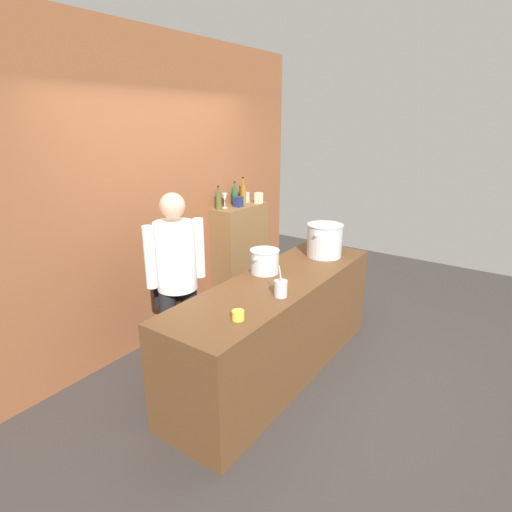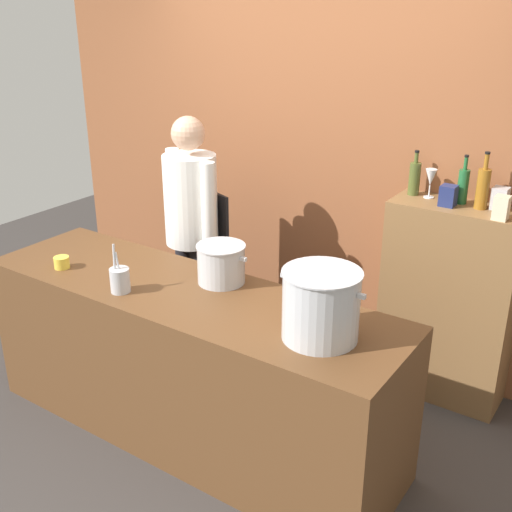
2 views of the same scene
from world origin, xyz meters
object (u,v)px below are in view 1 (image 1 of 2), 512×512
object	(u,v)px
utensil_crock	(281,288)
spice_tin_navy	(238,202)
stockpot_large	(325,240)
wine_bottle_amber	(243,194)
spice_tin_silver	(245,197)
butter_jar	(238,315)
spice_tin_cream	(259,198)
stockpot_small	(265,261)
chef	(177,274)
wine_bottle_green	(235,196)
wine_bottle_olive	(219,200)
wine_glass_tall	(225,198)

from	to	relation	value
utensil_crock	spice_tin_navy	world-z (taller)	spice_tin_navy
stockpot_large	utensil_crock	bearing A→B (deg)	-171.40
wine_bottle_amber	spice_tin_silver	world-z (taller)	wine_bottle_amber
butter_jar	spice_tin_cream	distance (m)	2.43
wine_bottle_amber	stockpot_small	bearing A→B (deg)	-135.89
chef	wine_bottle_green	world-z (taller)	chef
wine_bottle_olive	wine_glass_tall	distance (m)	0.10
chef	wine_bottle_olive	size ratio (longest dim) A/B	6.21
utensil_crock	wine_bottle_olive	world-z (taller)	wine_bottle_olive
stockpot_large	butter_jar	xyz separation A→B (m)	(-1.60, -0.13, -0.13)
chef	stockpot_small	distance (m)	0.78
spice_tin_silver	wine_bottle_olive	bearing A→B (deg)	-179.90
stockpot_small	butter_jar	world-z (taller)	stockpot_small
wine_bottle_amber	spice_tin_cream	world-z (taller)	wine_bottle_amber
stockpot_large	wine_bottle_green	distance (m)	1.33
wine_bottle_amber	wine_glass_tall	bearing A→B (deg)	173.37
chef	spice_tin_navy	bearing A→B (deg)	-141.75
chef	spice_tin_cream	xyz separation A→B (m)	(1.80, 0.40, 0.34)
utensil_crock	wine_bottle_amber	size ratio (longest dim) A/B	0.81
wine_glass_tall	spice_tin_silver	distance (m)	0.40
stockpot_large	spice_tin_cream	world-z (taller)	spice_tin_cream
wine_bottle_amber	spice_tin_navy	world-z (taller)	wine_bottle_amber
chef	butter_jar	xyz separation A→B (m)	(-0.26, -0.85, -0.03)
wine_bottle_amber	wine_bottle_olive	distance (m)	0.41
chef	spice_tin_silver	bearing A→B (deg)	-141.21
utensil_crock	wine_glass_tall	xyz separation A→B (m)	(1.10, 1.45, 0.38)
stockpot_small	utensil_crock	distance (m)	0.54
chef	wine_bottle_olive	xyz separation A→B (m)	(1.25, 0.57, 0.37)
stockpot_small	wine_bottle_green	bearing A→B (deg)	48.55
stockpot_large	wine_bottle_olive	bearing A→B (deg)	94.10
utensil_crock	wine_glass_tall	distance (m)	1.86
chef	wine_bottle_amber	size ratio (longest dim) A/B	5.17
chef	spice_tin_silver	distance (m)	1.87
stockpot_large	butter_jar	size ratio (longest dim) A/B	4.78
chef	spice_tin_silver	world-z (taller)	chef
wine_bottle_amber	chef	bearing A→B (deg)	-162.40
wine_bottle_green	butter_jar	bearing A→B (deg)	-141.79
stockpot_small	wine_bottle_amber	distance (m)	1.50
wine_glass_tall	spice_tin_silver	xyz separation A→B (m)	(0.40, 0.01, -0.05)
chef	wine_bottle_amber	world-z (taller)	chef
spice_tin_silver	butter_jar	bearing A→B (deg)	-144.64
stockpot_large	butter_jar	distance (m)	1.61
wine_glass_tall	wine_bottle_green	bearing A→B (deg)	-0.05
utensil_crock	spice_tin_cream	xyz separation A→B (m)	(1.55, 1.28, 0.33)
chef	stockpot_large	world-z (taller)	chef
stockpot_small	butter_jar	distance (m)	0.94
spice_tin_cream	stockpot_small	bearing A→B (deg)	-143.28
utensil_crock	spice_tin_cream	distance (m)	2.04
chef	butter_jar	size ratio (longest dim) A/B	18.93
wine_bottle_amber	spice_tin_silver	xyz separation A→B (m)	(0.09, 0.04, -0.06)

